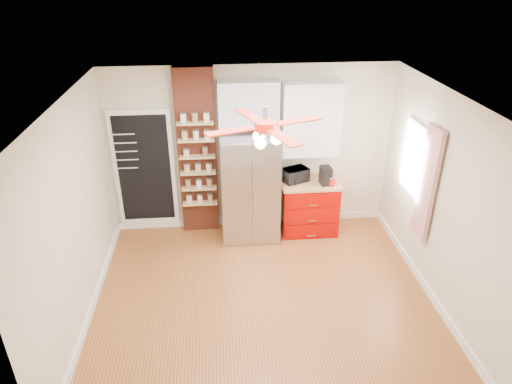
{
  "coord_description": "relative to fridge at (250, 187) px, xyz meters",
  "views": [
    {
      "loc": [
        -0.54,
        -4.78,
        4.07
      ],
      "look_at": [
        -0.02,
        0.9,
        1.15
      ],
      "focal_mm": 32.0,
      "sensor_mm": 36.0,
      "label": 1
    }
  ],
  "objects": [
    {
      "name": "pantry_jar_oats",
      "position": [
        -0.96,
        0.13,
        0.56
      ],
      "size": [
        0.1,
        0.1,
        0.12
      ],
      "primitive_type": "cylinder",
      "rotation": [
        0.0,
        0.0,
        -0.15
      ],
      "color": "#C2B494",
      "rests_on": "brick_pillar"
    },
    {
      "name": "upper_glass_cabinet",
      "position": [
        0.0,
        0.2,
        1.27
      ],
      "size": [
        0.9,
        0.35,
        0.7
      ],
      "primitive_type": "cube",
      "color": "white",
      "rests_on": "wall_back"
    },
    {
      "name": "wall_back",
      "position": [
        0.05,
        0.37,
        0.48
      ],
      "size": [
        4.5,
        0.02,
        2.7
      ],
      "primitive_type": "cube",
      "color": "beige",
      "rests_on": "floor"
    },
    {
      "name": "coffee_maker",
      "position": [
        1.19,
        -0.05,
        0.17
      ],
      "size": [
        0.17,
        0.23,
        0.29
      ],
      "primitive_type": "cube",
      "rotation": [
        0.0,
        0.0,
        0.07
      ],
      "color": "black",
      "rests_on": "red_cabinet"
    },
    {
      "name": "wall_front",
      "position": [
        0.05,
        -3.63,
        0.48
      ],
      "size": [
        4.5,
        0.02,
        2.7
      ],
      "primitive_type": "cube",
      "color": "beige",
      "rests_on": "floor"
    },
    {
      "name": "brick_pillar",
      "position": [
        -0.8,
        0.29,
        0.48
      ],
      "size": [
        0.6,
        0.16,
        2.7
      ],
      "primitive_type": "cube",
      "color": "brown",
      "rests_on": "floor"
    },
    {
      "name": "upper_shelf_unit",
      "position": [
        0.97,
        0.22,
        1.0
      ],
      "size": [
        0.9,
        0.3,
        1.15
      ],
      "primitive_type": "cube",
      "color": "white",
      "rests_on": "wall_back"
    },
    {
      "name": "ceiling",
      "position": [
        0.05,
        -1.63,
        1.83
      ],
      "size": [
        4.5,
        4.5,
        0.0
      ],
      "primitive_type": "plane",
      "color": "white",
      "rests_on": "wall_back"
    },
    {
      "name": "curtain",
      "position": [
        2.23,
        -1.28,
        0.57
      ],
      "size": [
        0.06,
        0.4,
        1.55
      ],
      "primitive_type": "cube",
      "color": "#A92116",
      "rests_on": "wall_right"
    },
    {
      "name": "canister_left",
      "position": [
        1.27,
        -0.13,
        0.09
      ],
      "size": [
        0.13,
        0.13,
        0.13
      ],
      "primitive_type": "cylinder",
      "rotation": [
        0.0,
        0.0,
        -0.26
      ],
      "color": "red",
      "rests_on": "red_cabinet"
    },
    {
      "name": "ceiling_fan",
      "position": [
        0.05,
        -1.63,
        1.55
      ],
      "size": [
        1.4,
        1.4,
        0.44
      ],
      "color": "silver",
      "rests_on": "ceiling"
    },
    {
      "name": "wall_right",
      "position": [
        2.3,
        -1.63,
        0.48
      ],
      "size": [
        0.02,
        4.0,
        2.7
      ],
      "primitive_type": "cube",
      "color": "beige",
      "rests_on": "floor"
    },
    {
      "name": "wall_left",
      "position": [
        -2.2,
        -1.63,
        0.48
      ],
      "size": [
        0.02,
        4.0,
        2.7
      ],
      "primitive_type": "cube",
      "color": "beige",
      "rests_on": "floor"
    },
    {
      "name": "red_cabinet",
      "position": [
        0.97,
        0.05,
        -0.42
      ],
      "size": [
        0.94,
        0.64,
        0.9
      ],
      "color": "#A10400",
      "rests_on": "floor"
    },
    {
      "name": "pantry_jar_beans",
      "position": [
        -0.67,
        0.13,
        0.57
      ],
      "size": [
        0.11,
        0.11,
        0.14
      ],
      "primitive_type": "cylinder",
      "rotation": [
        0.0,
        0.0,
        0.32
      ],
      "color": "#8A5C46",
      "rests_on": "brick_pillar"
    },
    {
      "name": "chalkboard",
      "position": [
        -1.65,
        0.33,
        0.23
      ],
      "size": [
        0.95,
        0.05,
        1.95
      ],
      "color": "white",
      "rests_on": "wall_back"
    },
    {
      "name": "toaster_oven",
      "position": [
        0.73,
        0.09,
        0.13
      ],
      "size": [
        0.47,
        0.41,
        0.22
      ],
      "primitive_type": "imported",
      "rotation": [
        0.0,
        0.0,
        0.42
      ],
      "color": "black",
      "rests_on": "red_cabinet"
    },
    {
      "name": "window",
      "position": [
        2.28,
        -0.73,
        0.68
      ],
      "size": [
        0.04,
        0.75,
        1.05
      ],
      "primitive_type": "cube",
      "color": "white",
      "rests_on": "wall_right"
    },
    {
      "name": "floor",
      "position": [
        0.05,
        -1.63,
        -0.88
      ],
      "size": [
        4.5,
        4.5,
        0.0
      ],
      "primitive_type": "plane",
      "color": "#9C5E27",
      "rests_on": "ground"
    },
    {
      "name": "fridge",
      "position": [
        0.0,
        0.0,
        0.0
      ],
      "size": [
        0.9,
        0.7,
        1.75
      ],
      "primitive_type": "cube",
      "color": "#A3A3A7",
      "rests_on": "floor"
    },
    {
      "name": "canister_right",
      "position": [
        1.28,
        0.12,
        0.09
      ],
      "size": [
        0.14,
        0.14,
        0.13
      ],
      "primitive_type": "cylinder",
      "rotation": [
        0.0,
        0.0,
        -0.39
      ],
      "color": "red",
      "rests_on": "red_cabinet"
    }
  ]
}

